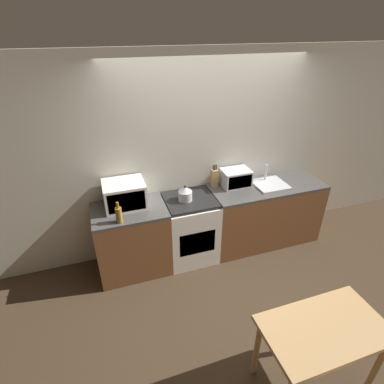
# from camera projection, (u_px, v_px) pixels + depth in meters

# --- Properties ---
(ground_plane) EXTENTS (16.00, 16.00, 0.00)m
(ground_plane) POSITION_uv_depth(u_px,v_px,m) (237.00, 288.00, 3.63)
(ground_plane) COLOR #3D2D1E
(wall_back) EXTENTS (10.00, 0.06, 2.60)m
(wall_back) POSITION_uv_depth(u_px,v_px,m) (207.00, 155.00, 3.90)
(wall_back) COLOR beige
(wall_back) RESTS_ON ground_plane
(counter_left_run) EXTENTS (0.87, 0.62, 0.90)m
(counter_left_run) POSITION_uv_depth(u_px,v_px,m) (132.00, 239.00, 3.73)
(counter_left_run) COLOR brown
(counter_left_run) RESTS_ON ground_plane
(counter_right_run) EXTENTS (1.56, 0.62, 0.90)m
(counter_right_run) POSITION_uv_depth(u_px,v_px,m) (264.00, 213.00, 4.25)
(counter_right_run) COLOR brown
(counter_right_run) RESTS_ON ground_plane
(stove_range) EXTENTS (0.64, 0.62, 0.90)m
(stove_range) POSITION_uv_depth(u_px,v_px,m) (190.00, 228.00, 3.94)
(stove_range) COLOR silver
(stove_range) RESTS_ON ground_plane
(kettle) EXTENTS (0.17, 0.17, 0.20)m
(kettle) POSITION_uv_depth(u_px,v_px,m) (185.00, 194.00, 3.65)
(kettle) COLOR #B7B7BC
(kettle) RESTS_ON stove_range
(microwave) EXTENTS (0.48, 0.39, 0.31)m
(microwave) POSITION_uv_depth(u_px,v_px,m) (125.00, 194.00, 3.51)
(microwave) COLOR silver
(microwave) RESTS_ON counter_left_run
(bottle) EXTENTS (0.07, 0.07, 0.25)m
(bottle) POSITION_uv_depth(u_px,v_px,m) (119.00, 215.00, 3.24)
(bottle) COLOR olive
(bottle) RESTS_ON counter_left_run
(knife_block) EXTENTS (0.08, 0.08, 0.31)m
(knife_block) POSITION_uv_depth(u_px,v_px,m) (214.00, 178.00, 3.95)
(knife_block) COLOR tan
(knife_block) RESTS_ON counter_right_run
(toaster_oven) EXTENTS (0.38, 0.28, 0.22)m
(toaster_oven) POSITION_uv_depth(u_px,v_px,m) (236.00, 178.00, 3.98)
(toaster_oven) COLOR silver
(toaster_oven) RESTS_ON counter_right_run
(sink_basin) EXTENTS (0.42, 0.39, 0.24)m
(sink_basin) POSITION_uv_depth(u_px,v_px,m) (270.00, 184.00, 4.03)
(sink_basin) COLOR silver
(sink_basin) RESTS_ON counter_right_run
(dining_table) EXTENTS (0.99, 0.57, 0.73)m
(dining_table) POSITION_uv_depth(u_px,v_px,m) (323.00, 336.00, 2.39)
(dining_table) COLOR tan
(dining_table) RESTS_ON ground_plane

